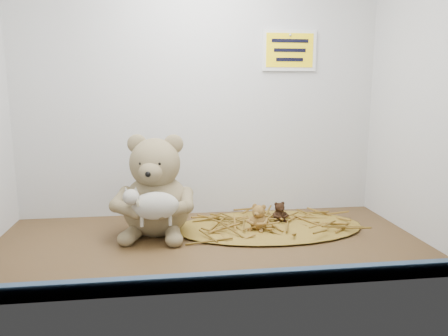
{
  "coord_description": "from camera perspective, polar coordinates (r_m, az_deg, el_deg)",
  "views": [
    {
      "loc": [
        -11.66,
        -116.09,
        42.8
      ],
      "look_at": [
        4.45,
        2.89,
        20.64
      ],
      "focal_mm": 35.0,
      "sensor_mm": 36.0,
      "label": 1
    }
  ],
  "objects": [
    {
      "name": "straw_bed",
      "position": [
        1.37,
        5.92,
        -7.58
      ],
      "size": [
        58.43,
        33.93,
        1.13
      ],
      "primitive_type": "ellipsoid",
      "color": "brown",
      "rests_on": "shelf_floor"
    },
    {
      "name": "wall_sign",
      "position": [
        1.52,
        8.53,
        14.96
      ],
      "size": [
        16.0,
        1.2,
        11.0
      ],
      "primitive_type": "cube",
      "color": "yellow",
      "rests_on": "back_wall"
    },
    {
      "name": "mini_teddy_brown",
      "position": [
        1.4,
        7.26,
        -5.58
      ],
      "size": [
        6.0,
        6.23,
        6.34
      ],
      "primitive_type": null,
      "rotation": [
        0.0,
        0.0,
        0.18
      ],
      "color": "black",
      "rests_on": "straw_bed"
    },
    {
      "name": "main_teddy",
      "position": [
        1.29,
        -8.87,
        -2.21
      ],
      "size": [
        28.04,
        29.11,
        29.64
      ],
      "primitive_type": null,
      "rotation": [
        0.0,
        0.0,
        -0.18
      ],
      "color": "#917E59",
      "rests_on": "shelf_floor"
    },
    {
      "name": "mini_teddy_tan",
      "position": [
        1.31,
        4.57,
        -6.28
      ],
      "size": [
        8.97,
        9.07,
        7.86
      ],
      "primitive_type": null,
      "rotation": [
        0.0,
        0.0,
        -0.58
      ],
      "color": "brown",
      "rests_on": "straw_bed"
    },
    {
      "name": "alcove_shell",
      "position": [
        1.26,
        -2.44,
        11.45
      ],
      "size": [
        120.4,
        60.2,
        90.4
      ],
      "color": "#3E2D15",
      "rests_on": "ground"
    },
    {
      "name": "toy_lamb",
      "position": [
        1.19,
        -8.92,
        -4.9
      ],
      "size": [
        16.43,
        10.03,
        10.62
      ],
      "primitive_type": null,
      "color": "#BBB6A7",
      "rests_on": "main_teddy"
    },
    {
      "name": "front_rail",
      "position": [
        0.97,
        -0.1,
        -14.51
      ],
      "size": [
        119.28,
        2.2,
        3.6
      ],
      "primitive_type": "cube",
      "color": "#365068",
      "rests_on": "shelf_floor"
    }
  ]
}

